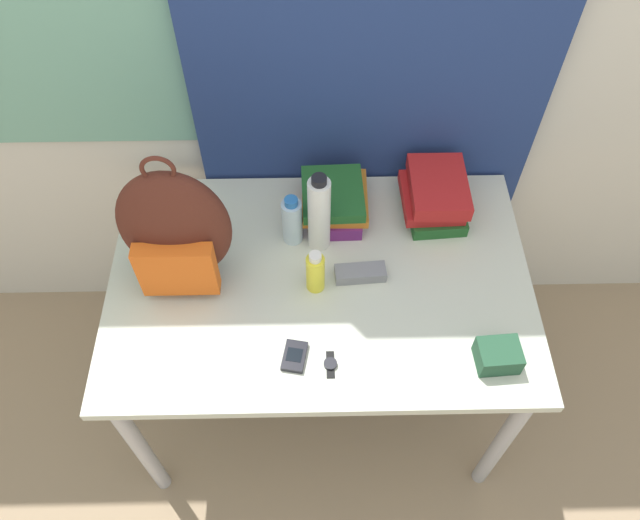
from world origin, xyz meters
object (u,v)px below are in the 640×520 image
Objects in this scene: water_bottle at (292,221)px; wristwatch at (330,364)px; backpack at (175,231)px; book_stack_center at (435,196)px; camera_pouch at (498,356)px; sunglasses_case at (360,273)px; sports_bottle at (320,214)px; cell_phone at (295,356)px; book_stack_left at (334,201)px; sunscreen_bottle at (315,272)px.

wristwatch is at bearing -76.65° from water_bottle.
backpack is 1.93× the size of book_stack_center.
sunglasses_case is at bearing 141.05° from camera_pouch.
sports_bottle is (0.08, -0.02, 0.06)m from water_bottle.
cell_phone is 0.84× the size of camera_pouch.
cell_phone is at bearing -89.07° from water_bottle.
book_stack_left reaches higher than wristwatch.
sunscreen_bottle is (0.07, -0.18, -0.01)m from water_bottle.
cell_phone is 0.33m from sunglasses_case.
sports_bottle reaches higher than sunglasses_case.
backpack is at bearing -163.29° from book_stack_center.
water_bottle is (0.31, 0.12, -0.12)m from backpack.
cell_phone is (0.01, -0.41, -0.08)m from water_bottle.
book_stack_center is 0.36m from sunglasses_case.
cell_phone is at bearing 177.79° from camera_pouch.
camera_pouch is 1.50× the size of wristwatch.
book_stack_center is 0.64m from wristwatch.
sunscreen_bottle is 1.55× the size of cell_phone.
sunglasses_case is (-0.25, -0.25, -0.05)m from book_stack_center.
camera_pouch is at bearing -2.21° from cell_phone.
sports_bottle reaches higher than book_stack_left.
sunscreen_bottle is 0.15m from sunglasses_case.
cell_phone is at bearing -103.44° from book_stack_left.
book_stack_center is at bearing 13.08° from water_bottle.
book_stack_left is 0.96× the size of book_stack_center.
backpack reaches higher than cell_phone.
book_stack_center is at bearing 57.62° from wristwatch.
book_stack_left is 0.17m from water_bottle.
book_stack_left is 2.37× the size of cell_phone.
book_stack_left reaches higher than sunglasses_case.
wristwatch is at bearing -179.63° from camera_pouch.
backpack is at bearing -153.14° from book_stack_left.
book_stack_left is at bearing 105.90° from sunglasses_case.
water_bottle is 0.70m from camera_pouch.
backpack is at bearing -165.28° from sports_bottle.
sports_bottle reaches higher than water_bottle.
cell_phone is at bearing -101.12° from sports_bottle.
book_stack_left is at bearing -179.33° from book_stack_center.
cell_phone is 0.65× the size of sunglasses_case.
cell_phone is 1.26× the size of wristwatch.
backpack is 1.63× the size of sports_bottle.
sunglasses_case reaches higher than cell_phone.
backpack is 0.56m from wristwatch.
backpack is 0.36m from water_bottle.
sunscreen_bottle is (0.38, -0.05, -0.13)m from backpack.
water_bottle is 2.29× the size of wristwatch.
book_stack_left is at bearing 87.27° from wristwatch.
book_stack_center is 0.39m from sports_bottle.
sunscreen_bottle is 1.96× the size of wristwatch.
book_stack_left is at bearing 77.47° from sunscreen_bottle.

